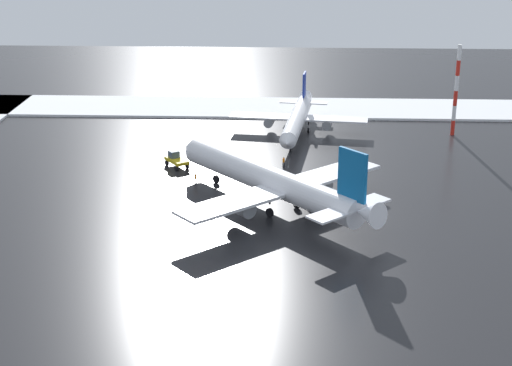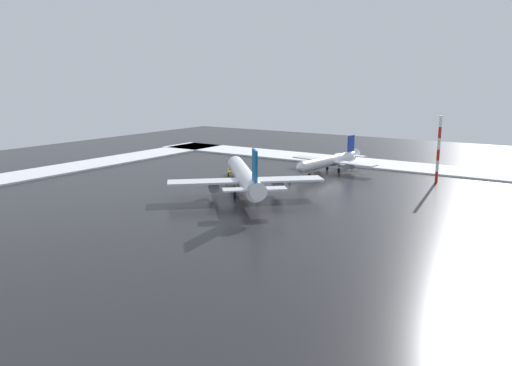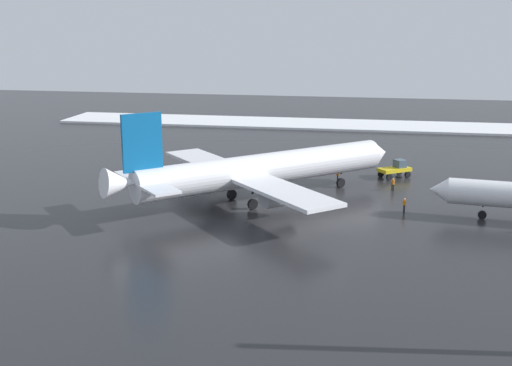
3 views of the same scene
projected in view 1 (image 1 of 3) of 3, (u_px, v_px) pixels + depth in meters
The scene contains 9 objects.
ground_plane at pixel (317, 197), 113.62m from camera, with size 240.00×240.00×0.00m, color #232326.
snow_bank_far at pixel (310, 108), 160.46m from camera, with size 152.00×16.00×0.47m, color white.
airplane_far_rear at pixel (272, 181), 108.48m from camera, with size 31.10×32.87×12.09m.
airplane_parked_portside at pixel (297, 119), 142.28m from camera, with size 25.65×30.81×9.15m.
pushback_tug at pixel (176, 159), 126.00m from camera, with size 4.49×5.01×2.50m.
ground_crew_mid_apron at pixel (223, 163), 125.27m from camera, with size 0.36×0.36×1.71m.
ground_crew_beside_wing at pixel (284, 161), 125.90m from camera, with size 0.36×0.36×1.71m.
ground_crew_by_nose_gear at pixel (195, 178), 118.43m from camera, with size 0.36×0.36×1.71m.
antenna_mast at pixel (456, 91), 140.53m from camera, with size 0.70×0.70×16.52m.
Camera 1 is at (4.58, 106.27, 40.98)m, focal length 55.00 mm.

